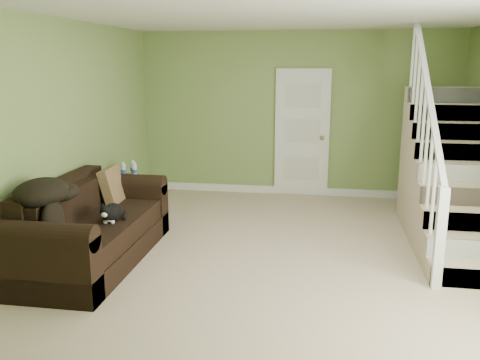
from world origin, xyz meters
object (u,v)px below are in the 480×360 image
(banana, at_px, (75,237))
(sofa, at_px, (91,231))
(side_table, at_px, (132,197))
(cat, at_px, (111,213))

(banana, bearing_deg, sofa, 105.92)
(side_table, bearing_deg, banana, -82.52)
(banana, bearing_deg, cat, 81.05)
(sofa, bearing_deg, banana, -76.11)
(side_table, distance_m, banana, 2.21)
(cat, height_order, banana, cat)
(side_table, distance_m, cat, 1.67)
(cat, bearing_deg, sofa, 166.17)
(sofa, bearing_deg, cat, -10.40)
(cat, relative_size, banana, 3.06)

